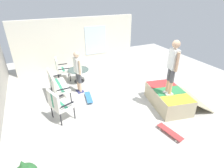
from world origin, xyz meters
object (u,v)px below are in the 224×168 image
Objects in this scene: skate_ramp at (169,98)px; person_watching at (78,69)px; patio_table at (79,73)px; patio_bench at (56,83)px; person_skater at (173,64)px; skateboard_by_bench at (89,97)px; skateboard_spare at (170,132)px; patio_chair_near_house at (60,67)px; patio_chair_by_wall at (58,103)px.

person_watching reaches higher than skate_ramp.
patio_bench is at bearing 132.21° from patio_table.
person_skater reaches higher than skateboard_by_bench.
person_watching is at bearing 25.58° from skateboard_spare.
patio_chair_by_wall is (-2.81, 0.58, 0.00)m from patio_chair_near_house.
skate_ramp reaches higher than skateboard_spare.
skateboard_by_bench is (-1.60, 0.09, -0.32)m from patio_table.
skateboard_by_bench is at bearing -168.40° from person_watching.
skateboard_spare is at bearing -142.89° from patio_bench.
person_watching is (-0.91, 0.23, 0.56)m from patio_table.
skate_ramp is 3.46m from person_watching.
patio_table is at bearing -14.45° from person_watching.
patio_chair_by_wall is at bearing 122.59° from skateboard_by_bench.
patio_table is 4.07m from person_skater.
skateboard_by_bench is at bearing -164.11° from patio_chair_near_house.
person_skater is at bearing -135.12° from person_watching.
person_watching reaches higher than skateboard_by_bench.
person_skater reaches higher than patio_bench.
person_watching is at bearing 165.55° from patio_table.
skate_ramp is at bearing -122.50° from skateboard_by_bench.
patio_table is (1.00, -1.11, -0.21)m from patio_bench.
patio_bench is 1.53m from patio_chair_near_house.
patio_bench is at bearing 58.09° from skate_ramp.
skateboard_by_bench and skateboard_spare have the same top height.
skate_ramp is 4.70m from patio_chair_near_house.
patio_chair_near_house is (3.60, 3.00, 0.32)m from skate_ramp.
patio_table is at bearing -28.25° from patio_chair_by_wall.
patio_chair_by_wall is (0.79, 3.58, 0.32)m from skate_ramp.
patio_chair_by_wall reaches higher than skateboard_by_bench.
person_skater is at bearing -105.29° from patio_chair_by_wall.
patio_bench is 1.35m from patio_chair_by_wall.
patio_table is at bearing -124.38° from patio_chair_near_house.
patio_chair_near_house is at bearing 15.89° from skateboard_by_bench.
person_skater is at bearing -147.12° from patio_table.
person_skater is at bearing 121.18° from skate_ramp.
patio_bench is at bearing 54.88° from person_skater.
patio_chair_by_wall is 3.33m from skateboard_spare.
skate_ramp is 2.87m from skateboard_by_bench.
patio_table is 4.53m from skateboard_spare.
skateboard_spare is at bearing -156.53° from patio_chair_near_house.
patio_chair_near_house is 2.87m from patio_chair_by_wall.
patio_chair_near_house is at bearing 23.47° from skateboard_spare.
skate_ramp is 3.90m from patio_table.
skateboard_by_bench is at bearing 52.90° from person_skater.
patio_chair_near_house is 1.24× the size of skateboard_by_bench.
patio_chair_near_house is at bearing 55.62° from patio_table.
patio_chair_near_house is 1.00× the size of patio_chair_by_wall.
skate_ramp is 1.25× the size of person_watching.
patio_chair_by_wall is 1.24× the size of skateboard_by_bench.
patio_chair_by_wall is 1.13× the size of patio_table.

